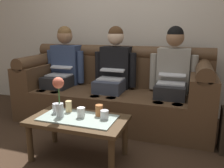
% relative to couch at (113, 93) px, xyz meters
% --- Properties ---
extents(ground_plane, '(14.00, 14.00, 0.00)m').
position_rel_couch_xyz_m(ground_plane, '(0.00, -1.17, -0.37)').
color(ground_plane, '#382619').
extents(back_wall_patterned, '(6.00, 0.12, 2.90)m').
position_rel_couch_xyz_m(back_wall_patterned, '(0.00, 0.53, 1.08)').
color(back_wall_patterned, beige).
rests_on(back_wall_patterned, ground_plane).
extents(couch, '(2.44, 0.88, 0.96)m').
position_rel_couch_xyz_m(couch, '(0.00, 0.00, 0.00)').
color(couch, '#513823').
rests_on(couch, ground_plane).
extents(person_left, '(0.56, 0.67, 1.22)m').
position_rel_couch_xyz_m(person_left, '(-0.74, -0.00, 0.29)').
color(person_left, '#232326').
rests_on(person_left, ground_plane).
extents(person_middle, '(0.56, 0.67, 1.22)m').
position_rel_couch_xyz_m(person_middle, '(0.00, -0.00, 0.29)').
color(person_middle, '#383D4C').
rests_on(person_middle, ground_plane).
extents(person_right, '(0.56, 0.67, 1.22)m').
position_rel_couch_xyz_m(person_right, '(0.74, -0.00, 0.29)').
color(person_right, '#232326').
rests_on(person_right, ground_plane).
extents(coffee_table, '(0.88, 0.50, 0.41)m').
position_rel_couch_xyz_m(coffee_table, '(0.00, -1.02, -0.03)').
color(coffee_table, '#47331E').
rests_on(coffee_table, ground_plane).
extents(flower_vase, '(0.10, 0.10, 0.37)m').
position_rel_couch_xyz_m(flower_vase, '(-0.16, -1.06, 0.26)').
color(flower_vase, silver).
rests_on(flower_vase, coffee_table).
extents(cup_near_left, '(0.06, 0.06, 0.11)m').
position_rel_couch_xyz_m(cup_near_left, '(-0.15, -0.91, 0.09)').
color(cup_near_left, '#DBB77A').
rests_on(cup_near_left, coffee_table).
extents(cup_near_right, '(0.07, 0.07, 0.09)m').
position_rel_couch_xyz_m(cup_near_right, '(0.03, -1.00, 0.08)').
color(cup_near_right, white).
rests_on(cup_near_right, coffee_table).
extents(cup_far_center, '(0.07, 0.07, 0.08)m').
position_rel_couch_xyz_m(cup_far_center, '(0.24, -0.98, 0.08)').
color(cup_far_center, silver).
rests_on(cup_far_center, coffee_table).
extents(cup_far_left, '(0.07, 0.07, 0.09)m').
position_rel_couch_xyz_m(cup_far_left, '(-0.24, -0.98, 0.09)').
color(cup_far_left, silver).
rests_on(cup_far_left, coffee_table).
extents(cup_far_right, '(0.07, 0.07, 0.10)m').
position_rel_couch_xyz_m(cup_far_right, '(0.17, -0.92, 0.09)').
color(cup_far_right, '#B26633').
rests_on(cup_far_right, coffee_table).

